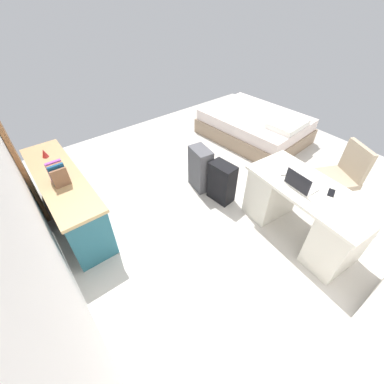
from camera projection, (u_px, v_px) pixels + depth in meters
name	position (u px, v px, depth m)	size (l,w,h in m)	color
ground_plane	(230.00, 194.00, 3.91)	(5.80, 5.80, 0.00)	beige
wall_back	(15.00, 190.00, 1.91)	(4.19, 0.10, 2.70)	white
door_wooden	(8.00, 141.00, 3.08)	(0.88, 0.05, 2.04)	#936038
desk	(303.00, 211.00, 3.08)	(1.49, 0.78, 0.75)	silver
office_chair	(338.00, 181.00, 3.48)	(0.62, 0.62, 0.94)	black
credenza	(68.00, 198.00, 3.29)	(1.80, 0.48, 0.73)	#235B6B
bed	(255.00, 126.00, 5.03)	(2.01, 1.56, 0.58)	gray
suitcase_black	(222.00, 182.00, 3.64)	(0.36, 0.22, 0.60)	black
suitcase_spare_grey	(200.00, 169.00, 3.82)	(0.36, 0.22, 0.67)	#4C4C51
laptop	(300.00, 184.00, 2.83)	(0.33, 0.25, 0.21)	silver
computer_mouse	(284.00, 173.00, 3.03)	(0.06, 0.10, 0.03)	white
cell_phone_near_laptop	(331.00, 193.00, 2.79)	(0.07, 0.14, 0.01)	black
book_row	(58.00, 173.00, 2.89)	(0.23, 0.17, 0.24)	brown
figurine_small	(44.00, 153.00, 3.31)	(0.08, 0.08, 0.11)	red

